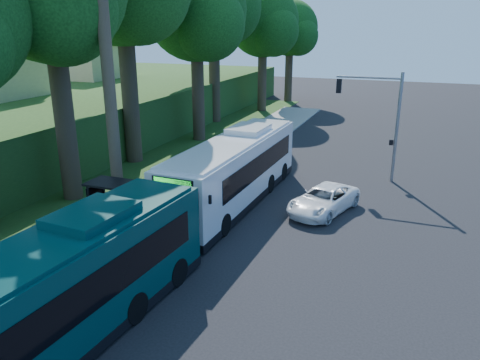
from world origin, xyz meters
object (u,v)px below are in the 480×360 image
at_px(teal_bus, 50,296).
at_px(white_bus, 235,169).
at_px(pickup, 323,200).
at_px(bus_shelter, 118,196).

bearing_deg(teal_bus, white_bus, 92.45).
distance_m(white_bus, pickup, 5.24).
height_order(bus_shelter, white_bus, white_bus).
xyz_separation_m(bus_shelter, pickup, (8.93, 6.04, -1.11)).
bearing_deg(pickup, teal_bus, -93.63).
bearing_deg(white_bus, pickup, 4.46).
relative_size(teal_bus, pickup, 2.72).
xyz_separation_m(bus_shelter, teal_bus, (3.46, -8.38, 0.15)).
relative_size(bus_shelter, teal_bus, 0.24).
xyz_separation_m(teal_bus, pickup, (5.46, 14.42, -1.26)).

